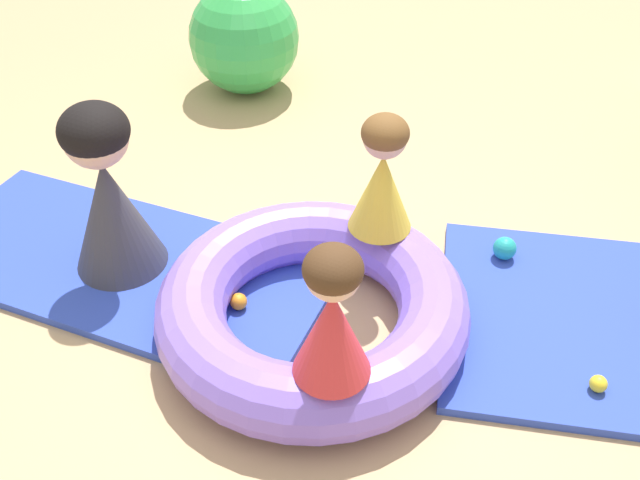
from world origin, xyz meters
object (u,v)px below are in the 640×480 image
object	(u,v)px
child_in_yellow	(383,175)
play_ball_blue	(181,325)
adult_seated	(108,192)
child_in_red	(332,315)
play_ball_teal	(505,248)
inflatable_cushion	(312,307)
play_ball_yellow	(598,384)
exercise_ball_large	(244,38)
play_ball_orange	(239,301)
play_ball_pink	(247,238)

from	to	relation	value
child_in_yellow	play_ball_blue	size ratio (longest dim) A/B	6.45
child_in_yellow	adult_seated	world-z (taller)	adult_seated
child_in_red	play_ball_teal	world-z (taller)	child_in_red
child_in_yellow	play_ball_blue	world-z (taller)	child_in_yellow
inflatable_cushion	play_ball_yellow	xyz separation A→B (m)	(1.07, -0.17, -0.07)
adult_seated	play_ball_blue	distance (m)	0.64
play_ball_teal	play_ball_yellow	bearing A→B (deg)	-67.08
play_ball_yellow	exercise_ball_large	distance (m)	2.88
play_ball_orange	adult_seated	bearing A→B (deg)	159.94
play_ball_orange	play_ball_teal	world-z (taller)	play_ball_teal
adult_seated	play_ball_orange	size ratio (longest dim) A/B	10.82
child_in_red	play_ball_yellow	world-z (taller)	child_in_red
play_ball_blue	play_ball_teal	bearing A→B (deg)	27.29
play_ball_blue	exercise_ball_large	xyz separation A→B (m)	(-0.24, 2.16, 0.25)
play_ball_orange	play_ball_yellow	size ratio (longest dim) A/B	1.10
play_ball_orange	play_ball_blue	xyz separation A→B (m)	(-0.19, -0.17, 0.00)
child_in_red	play_ball_pink	bearing A→B (deg)	-82.96
adult_seated	play_ball_teal	distance (m)	1.72
inflatable_cushion	adult_seated	distance (m)	0.97
inflatable_cushion	child_in_red	bearing A→B (deg)	-72.56
play_ball_teal	play_ball_yellow	size ratio (longest dim) A/B	1.60
inflatable_cushion	play_ball_pink	size ratio (longest dim) A/B	15.07
play_ball_pink	play_ball_teal	world-z (taller)	play_ball_teal
play_ball_blue	child_in_yellow	bearing A→B (deg)	34.55
child_in_red	exercise_ball_large	distance (m)	2.62
inflatable_cushion	exercise_ball_large	bearing A→B (deg)	109.98
play_ball_blue	exercise_ball_large	world-z (taller)	exercise_ball_large
play_ball_teal	adult_seated	bearing A→B (deg)	-170.50
play_ball_teal	exercise_ball_large	bearing A→B (deg)	135.23
inflatable_cushion	play_ball_blue	world-z (taller)	inflatable_cushion
inflatable_cushion	play_ball_blue	size ratio (longest dim) A/B	15.37
child_in_yellow	play_ball_teal	distance (m)	0.72
inflatable_cushion	play_ball_pink	distance (m)	0.59
child_in_yellow	exercise_ball_large	xyz separation A→B (m)	(-0.97, 1.66, -0.19)
inflatable_cushion	play_ball_teal	bearing A→B (deg)	34.92
child_in_red	play_ball_orange	size ratio (longest dim) A/B	7.18
play_ball_pink	exercise_ball_large	bearing A→B (deg)	103.17
inflatable_cushion	play_ball_blue	distance (m)	0.52
play_ball_orange	exercise_ball_large	size ratio (longest dim) A/B	0.11
child_in_red	play_ball_yellow	size ratio (longest dim) A/B	7.93
play_ball_orange	play_ball_yellow	bearing A→B (deg)	-9.05
play_ball_teal	child_in_yellow	bearing A→B (deg)	-163.89
play_ball_blue	play_ball_teal	size ratio (longest dim) A/B	0.77
adult_seated	play_ball_yellow	distance (m)	2.04
child_in_yellow	play_ball_blue	bearing A→B (deg)	90.05
adult_seated	play_ball_pink	distance (m)	0.65
play_ball_pink	exercise_ball_large	size ratio (longest dim) A/B	0.12
inflatable_cushion	play_ball_orange	world-z (taller)	inflatable_cushion
play_ball_yellow	child_in_red	bearing A→B (deg)	-165.09
adult_seated	inflatable_cushion	bearing A→B (deg)	-96.18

